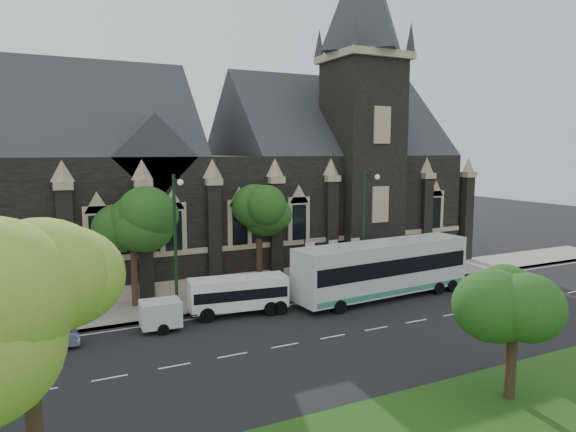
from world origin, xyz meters
TOP-DOWN VIEW (x-y plane):
  - ground at (0.00, 0.00)m, footprint 160.00×160.00m
  - sidewalk at (0.00, 9.50)m, footprint 80.00×5.00m
  - museum at (5.12, 18.78)m, footprint 40.00×17.70m
  - tree_park_near at (-11.77, -8.77)m, footprint 4.42×4.42m
  - tree_park_east at (6.18, -9.32)m, footprint 3.40×3.40m
  - tree_walk_right at (3.21, 10.71)m, footprint 4.08×4.08m
  - tree_walk_left at (-5.80, 10.70)m, footprint 3.91×3.91m
  - street_lamp_near at (10.00, 7.09)m, footprint 0.36×1.88m
  - street_lamp_mid at (-4.00, 7.09)m, footprint 0.36×1.88m
  - banner_flag_left at (6.29, 9.00)m, footprint 0.90×0.10m
  - banner_flag_center at (8.29, 9.00)m, footprint 0.90×0.10m
  - banner_flag_right at (10.29, 9.00)m, footprint 0.90×0.10m
  - tour_coach at (10.26, 5.12)m, footprint 13.89×3.96m
  - shuttle_bus at (-0.29, 6.17)m, footprint 6.43×2.92m
  - box_trailer at (-5.46, 5.37)m, footprint 3.35×1.97m
  - sedan at (-12.13, 5.05)m, footprint 4.45×1.64m

SIDE VIEW (x-z plane):
  - ground at x=0.00m, z-range 0.00..0.00m
  - sidewalk at x=0.00m, z-range 0.00..0.15m
  - sedan at x=-12.13m, z-range 0.00..1.45m
  - box_trailer at x=-5.46m, z-range 0.12..1.88m
  - shuttle_bus at x=-0.29m, z-range 0.20..2.61m
  - tour_coach at x=10.26m, z-range 0.17..4.17m
  - banner_flag_left at x=6.29m, z-range 0.38..4.38m
  - banner_flag_center at x=8.29m, z-range 0.38..4.38m
  - banner_flag_right at x=10.29m, z-range 0.38..4.38m
  - tree_park_east at x=6.18m, z-range 1.48..7.76m
  - street_lamp_near at x=10.00m, z-range 0.61..9.61m
  - street_lamp_mid at x=-4.00m, z-range 0.61..9.61m
  - tree_walk_left at x=-5.80m, z-range 1.91..9.55m
  - tree_walk_right at x=3.21m, z-range 1.92..9.72m
  - tree_park_near at x=-11.77m, z-range 2.14..10.70m
  - museum at x=5.12m, z-range -6.78..23.12m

